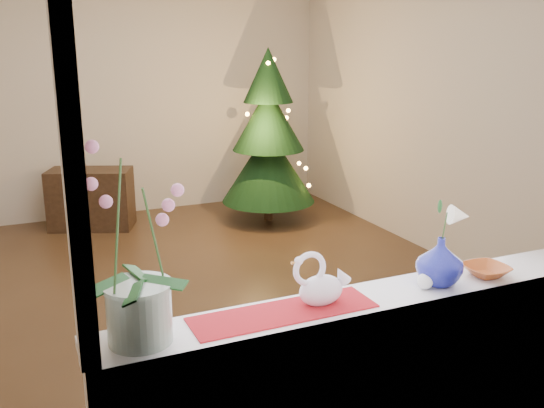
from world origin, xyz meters
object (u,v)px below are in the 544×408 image
(orchid_pot, at_px, (135,245))
(swan, at_px, (321,279))
(side_table, at_px, (91,199))
(amber_dish, at_px, (486,271))
(blue_vase, at_px, (440,258))
(xmas_tree, at_px, (268,136))
(paperweight, at_px, (425,281))

(orchid_pot, xyz_separation_m, swan, (0.68, 0.01, -0.24))
(side_table, bearing_deg, orchid_pot, -72.84)
(amber_dish, relative_size, side_table, 0.19)
(blue_vase, height_order, amber_dish, blue_vase)
(xmas_tree, xyz_separation_m, side_table, (-1.78, 0.48, -0.60))
(orchid_pot, relative_size, xmas_tree, 0.37)
(amber_dish, xyz_separation_m, xmas_tree, (0.74, 3.97, -0.03))
(side_table, bearing_deg, paperweight, -58.31)
(orchid_pot, height_order, paperweight, orchid_pot)
(blue_vase, distance_m, amber_dish, 0.26)
(paperweight, height_order, xmas_tree, xmas_tree)
(orchid_pot, distance_m, paperweight, 1.17)
(paperweight, bearing_deg, orchid_pot, 178.42)
(orchid_pot, distance_m, blue_vase, 1.24)
(amber_dish, distance_m, xmas_tree, 4.03)
(blue_vase, bearing_deg, orchid_pot, 179.44)
(blue_vase, distance_m, side_table, 4.56)
(swan, relative_size, xmas_tree, 0.13)
(blue_vase, distance_m, paperweight, 0.12)
(orchid_pot, bearing_deg, side_table, 84.59)
(amber_dish, bearing_deg, side_table, 103.21)
(amber_dish, bearing_deg, blue_vase, 177.84)
(swan, bearing_deg, side_table, 103.93)
(amber_dish, bearing_deg, paperweight, -178.23)
(orchid_pot, height_order, amber_dish, orchid_pot)
(blue_vase, relative_size, xmas_tree, 0.13)
(swan, height_order, paperweight, swan)
(amber_dish, bearing_deg, swan, 177.55)
(orchid_pot, height_order, xmas_tree, xmas_tree)
(swan, relative_size, blue_vase, 1.05)
(orchid_pot, xyz_separation_m, blue_vase, (1.22, -0.01, -0.22))
(xmas_tree, bearing_deg, swan, -111.13)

